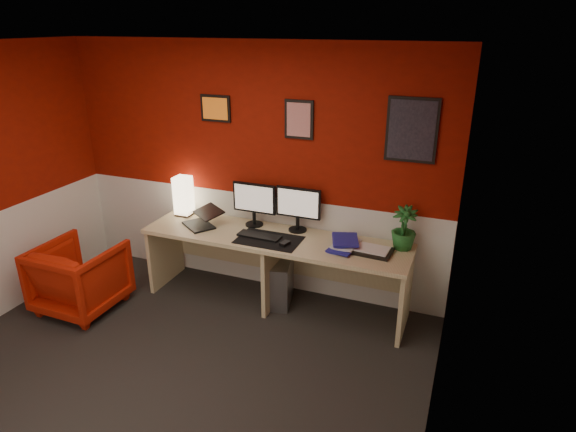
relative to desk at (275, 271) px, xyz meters
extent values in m
cube|color=black|center=(-0.38, -1.41, -0.36)|extent=(4.00, 3.50, 0.01)
cube|color=white|center=(-0.38, -1.41, 2.13)|extent=(4.00, 3.50, 0.01)
cube|color=maroon|center=(-0.38, 0.34, 0.89)|extent=(4.00, 0.01, 2.50)
cube|color=maroon|center=(1.62, -1.41, 0.89)|extent=(0.01, 3.50, 2.50)
cube|color=silver|center=(-0.38, 0.34, 0.14)|extent=(4.00, 0.01, 1.00)
cube|color=silver|center=(1.61, -1.41, 0.14)|extent=(0.01, 3.50, 1.00)
cube|color=tan|center=(0.00, 0.00, 0.00)|extent=(2.60, 0.65, 0.73)
cube|color=#FFE5B2|center=(-1.11, 0.18, 0.56)|extent=(0.16, 0.16, 0.40)
cube|color=black|center=(-0.81, -0.03, 0.47)|extent=(0.40, 0.38, 0.22)
cube|color=black|center=(-0.30, 0.20, 0.66)|extent=(0.45, 0.06, 0.58)
cube|color=black|center=(0.15, 0.23, 0.66)|extent=(0.45, 0.06, 0.58)
cube|color=black|center=(-0.02, -0.09, 0.37)|extent=(0.60, 0.38, 0.01)
cube|color=black|center=(-0.13, -0.06, 0.38)|extent=(0.42, 0.15, 0.02)
cube|color=black|center=(0.16, -0.15, 0.39)|extent=(0.08, 0.11, 0.03)
imported|color=navy|center=(0.58, -0.01, 0.38)|extent=(0.27, 0.34, 0.03)
imported|color=silver|center=(0.60, 0.02, 0.40)|extent=(0.24, 0.30, 0.02)
imported|color=navy|center=(0.57, -0.01, 0.43)|extent=(0.32, 0.37, 0.03)
cube|color=black|center=(0.94, 0.00, 0.38)|extent=(0.37, 0.28, 0.03)
imported|color=#19591E|center=(1.18, 0.19, 0.56)|extent=(0.24, 0.24, 0.40)
cube|color=#99999E|center=(0.04, 0.05, -0.14)|extent=(0.30, 0.48, 0.45)
imported|color=#AC1A07|center=(-1.74, -0.75, -0.03)|extent=(0.73, 0.75, 0.67)
cube|color=orange|center=(-0.75, 0.33, 1.49)|extent=(0.32, 0.02, 0.26)
cube|color=red|center=(0.12, 0.33, 1.44)|extent=(0.28, 0.02, 0.36)
cube|color=black|center=(1.15, 0.33, 1.42)|extent=(0.44, 0.02, 0.56)
camera|label=1|loc=(1.68, -3.96, 2.29)|focal=30.74mm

